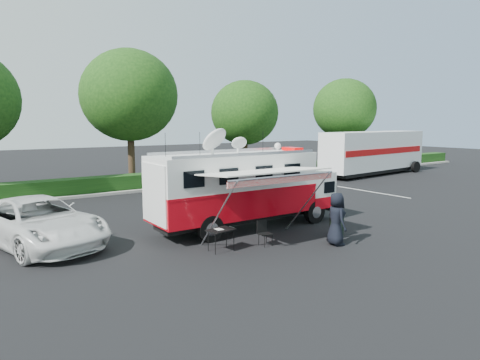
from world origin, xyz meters
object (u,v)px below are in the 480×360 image
object	(u,v)px
command_truck	(246,187)
trash_bin	(337,225)
semi_trailer	(374,152)
white_suv	(39,246)
folding_table	(221,231)

from	to	relation	value
command_truck	trash_bin	world-z (taller)	command_truck
semi_trailer	white_suv	bearing A→B (deg)	-165.89
folding_table	trash_bin	world-z (taller)	trash_bin
command_truck	semi_trailer	distance (m)	20.64
white_suv	semi_trailer	xyz separation A→B (m)	(26.17, 6.58, 1.84)
folding_table	semi_trailer	size ratio (longest dim) A/B	0.08
white_suv	folding_table	size ratio (longest dim) A/B	6.21
trash_bin	semi_trailer	xyz separation A→B (m)	(16.75, 11.61, 1.41)
trash_bin	folding_table	bearing A→B (deg)	168.56
white_suv	trash_bin	xyz separation A→B (m)	(9.43, -5.03, 0.43)
trash_bin	command_truck	bearing A→B (deg)	123.83
command_truck	folding_table	size ratio (longest dim) A/B	8.35
white_suv	folding_table	distance (m)	6.44
command_truck	trash_bin	bearing A→B (deg)	-56.17
white_suv	folding_table	world-z (taller)	white_suv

